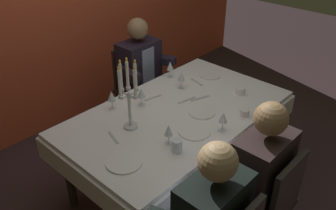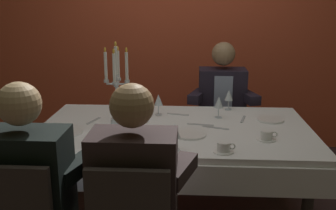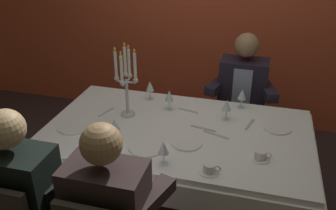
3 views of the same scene
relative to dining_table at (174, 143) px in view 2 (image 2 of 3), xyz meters
name	(u,v)px [view 2 (image 2 of 3)]	position (x,y,z in m)	size (l,w,h in m)	color
back_wall	(182,23)	(0.00, 1.66, 0.73)	(6.00, 0.12, 2.70)	#D04D2E
dining_table	(174,143)	(0.00, 0.00, 0.00)	(1.94, 1.14, 0.74)	white
candelabra	(117,84)	(-0.42, 0.11, 0.39)	(0.19, 0.19, 0.58)	silver
dinner_plate_0	(190,134)	(0.11, -0.17, 0.13)	(0.21, 0.21, 0.01)	white
dinner_plate_1	(64,132)	(-0.73, -0.17, 0.13)	(0.25, 0.25, 0.01)	white
dinner_plate_2	(151,140)	(-0.13, -0.29, 0.13)	(0.25, 0.25, 0.01)	white
dinner_plate_3	(270,119)	(0.70, 0.19, 0.13)	(0.20, 0.20, 0.01)	white
wine_glass_0	(135,96)	(-0.34, 0.42, 0.24)	(0.07, 0.07, 0.16)	silver
wine_glass_1	(219,103)	(0.32, 0.24, 0.24)	(0.07, 0.07, 0.16)	silver
wine_glass_2	(175,132)	(0.02, -0.43, 0.23)	(0.07, 0.07, 0.16)	silver
wine_glass_3	(158,100)	(-0.14, 0.28, 0.24)	(0.07, 0.07, 0.16)	silver
wine_glass_4	(114,121)	(-0.37, -0.25, 0.23)	(0.07, 0.07, 0.16)	silver
wine_glass_5	(229,96)	(0.42, 0.46, 0.23)	(0.07, 0.07, 0.16)	silver
water_tumbler_0	(108,136)	(-0.40, -0.35, 0.17)	(0.07, 0.07, 0.10)	silver
coffee_cup_0	(267,136)	(0.60, -0.22, 0.15)	(0.13, 0.12, 0.06)	white
coffee_cup_1	(224,148)	(0.31, -0.44, 0.15)	(0.13, 0.12, 0.06)	white
knife_0	(216,128)	(0.29, -0.01, 0.12)	(0.19, 0.02, 0.01)	#B7B7BC
fork_1	(94,121)	(-0.60, 0.10, 0.12)	(0.17, 0.02, 0.01)	#B7B7BC
knife_2	(200,125)	(0.18, 0.05, 0.12)	(0.19, 0.02, 0.01)	#B7B7BC
fork_3	(243,119)	(0.50, 0.20, 0.12)	(0.17, 0.02, 0.01)	#B7B7BC
spoon_4	(178,114)	(0.01, 0.30, 0.12)	(0.17, 0.02, 0.01)	#B7B7BC
seated_diner_0	(27,182)	(-0.69, -0.89, 0.11)	(0.63, 0.48, 1.24)	#2A231F
seated_diner_1	(134,185)	(-0.16, -0.89, 0.11)	(0.63, 0.48, 1.24)	#2A231F
seated_diner_2	(222,97)	(0.39, 0.89, 0.11)	(0.63, 0.48, 1.24)	#2A231F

